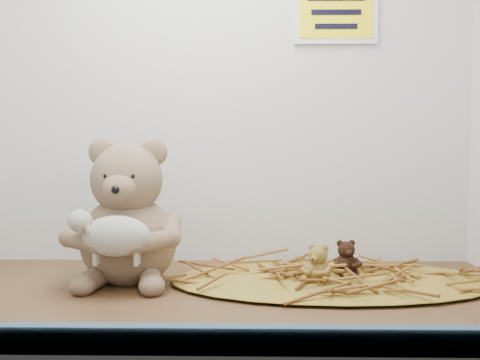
{
  "coord_description": "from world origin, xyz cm",
  "views": [
    {
      "loc": [
        11.62,
        -104.36,
        27.6
      ],
      "look_at": [
        9.56,
        2.67,
        20.19
      ],
      "focal_mm": 45.0,
      "sensor_mm": 36.0,
      "label": 1
    }
  ],
  "objects_px": {
    "main_teddy": "(128,211)",
    "toy_lamb": "(116,236)",
    "mini_teddy_tan": "(318,262)",
    "mini_teddy_brown": "(346,256)"
  },
  "relations": [
    {
      "from": "toy_lamb",
      "to": "mini_teddy_tan",
      "type": "bearing_deg",
      "value": 10.29
    },
    {
      "from": "mini_teddy_brown",
      "to": "toy_lamb",
      "type": "bearing_deg",
      "value": -172.31
    },
    {
      "from": "mini_teddy_tan",
      "to": "main_teddy",
      "type": "bearing_deg",
      "value": -153.94
    },
    {
      "from": "toy_lamb",
      "to": "mini_teddy_brown",
      "type": "bearing_deg",
      "value": 17.68
    },
    {
      "from": "mini_teddy_tan",
      "to": "mini_teddy_brown",
      "type": "distance_m",
      "value": 0.09
    },
    {
      "from": "main_teddy",
      "to": "toy_lamb",
      "type": "relative_size",
      "value": 1.77
    },
    {
      "from": "toy_lamb",
      "to": "mini_teddy_tan",
      "type": "xyz_separation_m",
      "value": [
        0.36,
        0.07,
        -0.06
      ]
    },
    {
      "from": "main_teddy",
      "to": "toy_lamb",
      "type": "height_order",
      "value": "main_teddy"
    },
    {
      "from": "toy_lamb",
      "to": "mini_teddy_tan",
      "type": "distance_m",
      "value": 0.37
    },
    {
      "from": "mini_teddy_brown",
      "to": "mini_teddy_tan",
      "type": "bearing_deg",
      "value": -141.93
    }
  ]
}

